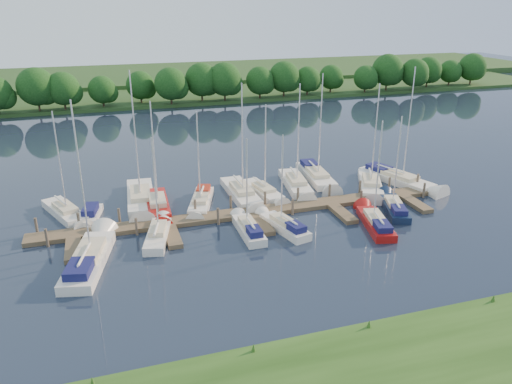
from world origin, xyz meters
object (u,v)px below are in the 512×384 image
object	(u,v)px
sailboat_n_5	(242,195)
motorboat	(91,216)
sailboat_n_0	(66,214)
sailboat_s_2	(248,230)
dock	(254,215)

from	to	relation	value
sailboat_n_5	motorboat	bearing A→B (deg)	3.00
motorboat	sailboat_n_5	size ratio (longest dim) A/B	0.42
sailboat_n_0	sailboat_s_2	bearing A→B (deg)	127.54
motorboat	sailboat_n_0	bearing A→B (deg)	-20.27
dock	sailboat_s_2	size ratio (longest dim) A/B	4.54
sailboat_n_0	sailboat_s_2	world-z (taller)	sailboat_n_0
dock	sailboat_s_2	bearing A→B (deg)	-115.55
sailboat_n_0	sailboat_n_5	bearing A→B (deg)	155.74
sailboat_n_0	motorboat	size ratio (longest dim) A/B	2.04
sailboat_n_0	sailboat_n_5	xyz separation A→B (m)	(17.04, -0.41, 0.00)
sailboat_s_2	dock	bearing A→B (deg)	65.12
motorboat	sailboat_s_2	xyz separation A→B (m)	(13.07, -7.26, 0.01)
dock	motorboat	distance (m)	15.15
motorboat	sailboat_n_5	world-z (taller)	sailboat_n_5
dock	motorboat	xyz separation A→B (m)	(-14.60, 4.06, 0.13)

